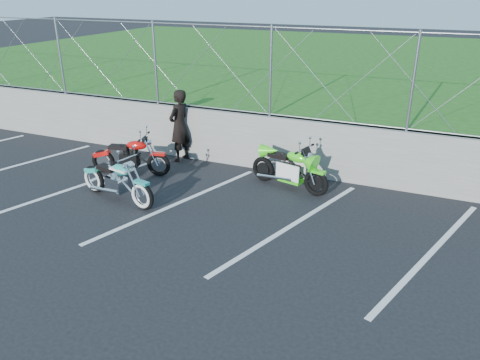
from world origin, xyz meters
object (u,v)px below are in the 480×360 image
at_px(cruiser_turquoise, 118,182).
at_px(sportbike_green, 290,170).
at_px(naked_orange, 131,158).
at_px(person_standing, 179,126).

relative_size(cruiser_turquoise, sportbike_green, 1.08).
xyz_separation_m(cruiser_turquoise, naked_orange, (-0.60, 1.31, -0.00)).
height_order(cruiser_turquoise, sportbike_green, cruiser_turquoise).
bearing_deg(sportbike_green, person_standing, -177.27).
distance_m(cruiser_turquoise, person_standing, 2.64).
bearing_deg(cruiser_turquoise, naked_orange, 126.69).
distance_m(naked_orange, person_standing, 1.48).
bearing_deg(person_standing, naked_orange, -12.79).
bearing_deg(naked_orange, cruiser_turquoise, -79.43).
height_order(cruiser_turquoise, person_standing, person_standing).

